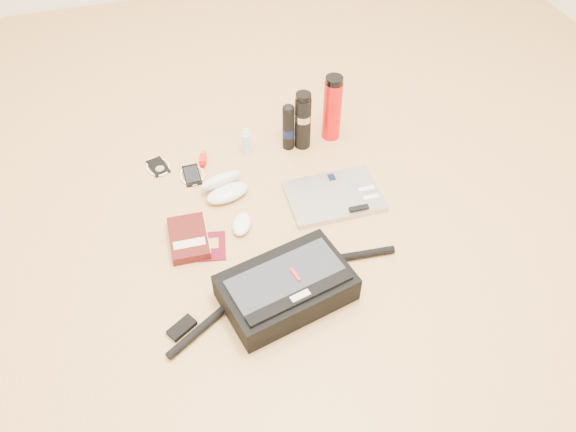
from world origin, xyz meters
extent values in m
plane|color=tan|center=(0.00, 0.00, 0.00)|extent=(4.00, 4.00, 0.00)
cube|color=black|center=(-0.05, -0.26, 0.05)|extent=(0.46, 0.34, 0.10)
cube|color=#2A2C31|center=(-0.05, -0.27, 0.11)|extent=(0.40, 0.26, 0.01)
cube|color=black|center=(-0.03, -0.35, 0.11)|extent=(0.37, 0.12, 0.01)
cube|color=beige|center=(-0.03, -0.35, 0.11)|extent=(0.07, 0.04, 0.01)
cube|color=red|center=(-0.02, -0.26, 0.11)|extent=(0.02, 0.06, 0.02)
cylinder|color=black|center=(-0.35, -0.31, 0.01)|extent=(0.23, 0.16, 0.03)
cylinder|color=black|center=(0.24, -0.18, 0.01)|extent=(0.26, 0.05, 0.03)
cube|color=black|center=(-0.41, -0.29, 0.01)|extent=(0.10, 0.09, 0.02)
cube|color=#A9A9AC|center=(0.25, 0.13, 0.01)|extent=(0.36, 0.25, 0.02)
cube|color=black|center=(0.28, 0.22, 0.03)|extent=(0.03, 0.03, 0.00)
cube|color=silver|center=(0.38, 0.11, 0.03)|extent=(0.06, 0.02, 0.01)
cube|color=silver|center=(0.38, 0.06, 0.03)|extent=(0.06, 0.02, 0.01)
cube|color=black|center=(0.31, 0.02, 0.03)|extent=(0.08, 0.02, 0.01)
cube|color=#420F0C|center=(-0.32, 0.07, 0.02)|extent=(0.14, 0.21, 0.04)
cube|color=#F2EAC1|center=(-0.25, 0.07, 0.02)|extent=(0.01, 0.19, 0.03)
cube|color=beige|center=(-0.32, 0.03, 0.04)|extent=(0.11, 0.04, 0.00)
cube|color=#530818|center=(-0.25, 0.02, 0.00)|extent=(0.12, 0.15, 0.01)
cube|color=#EEB750|center=(-0.25, 0.03, 0.01)|extent=(0.06, 0.06, 0.00)
ellipsoid|color=white|center=(-0.12, 0.08, 0.02)|extent=(0.11, 0.13, 0.04)
ellipsoid|color=silver|center=(-0.14, 0.25, 0.03)|extent=(0.19, 0.13, 0.05)
ellipsoid|color=silver|center=(-0.15, 0.30, 0.05)|extent=(0.19, 0.13, 0.10)
ellipsoid|color=black|center=(-0.17, 0.24, 0.03)|extent=(0.05, 0.04, 0.02)
ellipsoid|color=black|center=(-0.10, 0.25, 0.03)|extent=(0.05, 0.04, 0.02)
cylinder|color=black|center=(-0.14, 0.25, 0.03)|extent=(0.03, 0.01, 0.01)
cube|color=black|center=(-0.37, 0.50, 0.01)|extent=(0.09, 0.12, 0.01)
cylinder|color=#AEAEB1|center=(-0.37, 0.48, 0.01)|extent=(0.04, 0.04, 0.00)
torus|color=white|center=(-0.37, 0.50, 0.01)|extent=(0.11, 0.11, 0.01)
cube|color=black|center=(-0.25, 0.41, 0.01)|extent=(0.06, 0.12, 0.01)
cube|color=black|center=(-0.25, 0.41, 0.01)|extent=(0.06, 0.09, 0.00)
torus|color=white|center=(-0.25, 0.41, 0.01)|extent=(0.10, 0.10, 0.01)
cube|color=red|center=(-0.19, 0.48, 0.01)|extent=(0.04, 0.06, 0.02)
cube|color=#A10805|center=(-0.20, 0.45, 0.01)|extent=(0.02, 0.02, 0.02)
cylinder|color=#A4A4A7|center=(-0.18, 0.51, 0.01)|extent=(0.03, 0.03, 0.02)
cylinder|color=#A8D2E2|center=(0.00, 0.47, 0.05)|extent=(0.04, 0.04, 0.10)
cylinder|color=white|center=(0.00, 0.47, 0.11)|extent=(0.03, 0.03, 0.02)
cylinder|color=silver|center=(0.00, 0.47, 0.13)|extent=(0.02, 0.02, 0.01)
cylinder|color=black|center=(0.17, 0.47, 0.10)|extent=(0.06, 0.06, 0.20)
cylinder|color=black|center=(0.17, 0.47, 0.08)|extent=(0.06, 0.06, 0.04)
ellipsoid|color=black|center=(0.17, 0.47, 0.20)|extent=(0.06, 0.06, 0.02)
cylinder|color=black|center=(0.23, 0.46, 0.12)|extent=(0.09, 0.09, 0.24)
cylinder|color=#B6B6B8|center=(0.23, 0.46, 0.15)|extent=(0.09, 0.09, 0.03)
cylinder|color=black|center=(0.23, 0.46, 0.25)|extent=(0.08, 0.08, 0.02)
cylinder|color=red|center=(0.37, 0.49, 0.13)|extent=(0.09, 0.09, 0.27)
cylinder|color=black|center=(0.37, 0.49, 0.28)|extent=(0.08, 0.08, 0.03)
camera|label=1|loc=(-0.36, -1.28, 1.55)|focal=35.00mm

